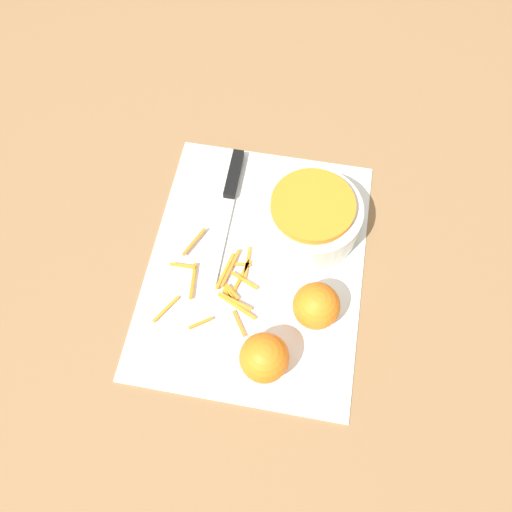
# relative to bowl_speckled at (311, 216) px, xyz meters

# --- Properties ---
(ground_plane) EXTENTS (4.00, 4.00, 0.00)m
(ground_plane) POSITION_rel_bowl_speckled_xyz_m (0.09, -0.08, -0.04)
(ground_plane) COLOR olive
(cutting_board) EXTENTS (0.46, 0.36, 0.01)m
(cutting_board) POSITION_rel_bowl_speckled_xyz_m (0.09, -0.08, -0.04)
(cutting_board) COLOR silver
(cutting_board) RESTS_ON ground_plane
(bowl_speckled) EXTENTS (0.17, 0.17, 0.08)m
(bowl_speckled) POSITION_rel_bowl_speckled_xyz_m (0.00, 0.00, 0.00)
(bowl_speckled) COLOR silver
(bowl_speckled) RESTS_ON cutting_board
(knife) EXTENTS (0.27, 0.02, 0.02)m
(knife) POSITION_rel_bowl_speckled_xyz_m (-0.05, -0.15, -0.03)
(knife) COLOR black
(knife) RESTS_ON cutting_board
(orange_left) EXTENTS (0.07, 0.07, 0.07)m
(orange_left) POSITION_rel_bowl_speckled_xyz_m (0.16, 0.03, -0.00)
(orange_left) COLOR orange
(orange_left) RESTS_ON cutting_board
(orange_right) EXTENTS (0.07, 0.07, 0.07)m
(orange_right) POSITION_rel_bowl_speckled_xyz_m (0.25, -0.04, -0.00)
(orange_right) COLOR orange
(orange_right) RESTS_ON cutting_board
(peel_pile) EXTENTS (0.18, 0.16, 0.01)m
(peel_pile) POSITION_rel_bowl_speckled_xyz_m (0.13, -0.13, -0.03)
(peel_pile) COLOR orange
(peel_pile) RESTS_ON cutting_board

